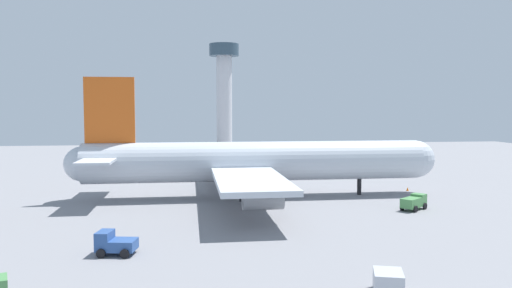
{
  "coord_description": "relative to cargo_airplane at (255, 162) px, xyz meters",
  "views": [
    {
      "loc": [
        -10.44,
        -78.18,
        14.19
      ],
      "look_at": [
        0.0,
        0.0,
        8.49
      ],
      "focal_mm": 35.09,
      "sensor_mm": 36.0,
      "label": 1
    }
  ],
  "objects": [
    {
      "name": "maintenance_van",
      "position": [
        20.7,
        -12.79,
        -4.52
      ],
      "size": [
        4.68,
        4.24,
        2.07
      ],
      "color": "#4C8C4C",
      "rests_on": "ground_plane"
    },
    {
      "name": "ground_plane",
      "position": [
        0.16,
        0.0,
        -5.63
      ],
      "size": [
        236.38,
        236.38,
        0.0
      ],
      "primitive_type": "plane",
      "color": "gray"
    },
    {
      "name": "control_tower",
      "position": [
        1.95,
        97.6,
        16.26
      ],
      "size": [
        10.31,
        10.31,
        36.4
      ],
      "color": "silver",
      "rests_on": "ground_plane"
    },
    {
      "name": "safety_cone_nose",
      "position": [
        26.75,
        2.55,
        -5.32
      ],
      "size": [
        0.43,
        0.43,
        0.62
      ],
      "primitive_type": "cone",
      "color": "orange",
      "rests_on": "ground_plane"
    },
    {
      "name": "fuel_truck",
      "position": [
        -17.59,
        -29.22,
        -4.52
      ],
      "size": [
        4.05,
        3.29,
        2.28
      ],
      "color": "#2D5193",
      "rests_on": "ground_plane"
    },
    {
      "name": "cargo_loader",
      "position": [
        32.75,
        28.06,
        -4.44
      ],
      "size": [
        3.86,
        2.77,
        2.23
      ],
      "color": "silver",
      "rests_on": "ground_plane"
    },
    {
      "name": "cargo_airplane",
      "position": [
        0.0,
        0.0,
        0.0
      ],
      "size": [
        59.09,
        50.73,
        18.86
      ],
      "color": "silver",
      "rests_on": "ground_plane"
    },
    {
      "name": "cargo_container_fore",
      "position": [
        4.7,
        -42.51,
        -4.77
      ],
      "size": [
        2.89,
        3.23,
        1.72
      ],
      "color": "#B7BCC6",
      "rests_on": "ground_plane"
    }
  ]
}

